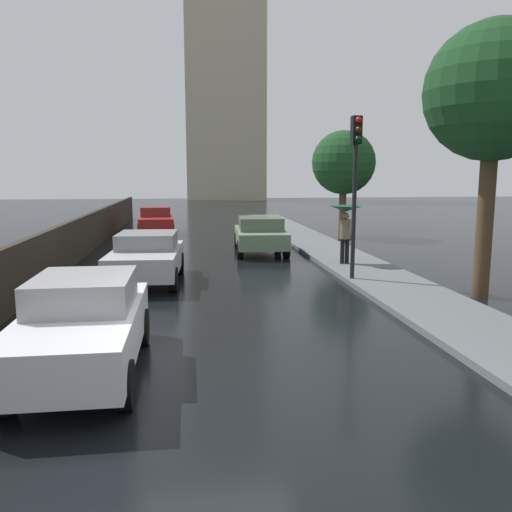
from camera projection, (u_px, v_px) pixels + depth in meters
name	position (u px, v px, depth m)	size (l,w,h in m)	color
ground	(218.00, 385.00, 7.51)	(120.00, 120.00, 0.00)	black
car_green_near_kerb	(260.00, 234.00, 19.97)	(2.08, 3.93, 1.41)	slate
car_silver_mid_road	(147.00, 257.00, 14.58)	(2.07, 3.93, 1.39)	#B2B5BA
car_red_far_ahead	(155.00, 220.00, 26.50)	(1.99, 4.24, 1.40)	maroon
car_white_behind_camera	(83.00, 325.00, 7.83)	(1.75, 3.92, 1.49)	silver
pedestrian_with_umbrella_near	(346.00, 218.00, 16.73)	(1.09, 1.09, 1.89)	black
traffic_light	(355.00, 168.00, 14.03)	(0.26, 0.39, 4.45)	black
street_tree_near	(494.00, 94.00, 12.10)	(3.26, 3.26, 6.60)	#4C3823
street_tree_far	(344.00, 163.00, 24.65)	(3.04, 3.04, 5.12)	#4C3823
distant_tower	(228.00, 58.00, 62.28)	(10.56, 9.78, 39.48)	#B2A88E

